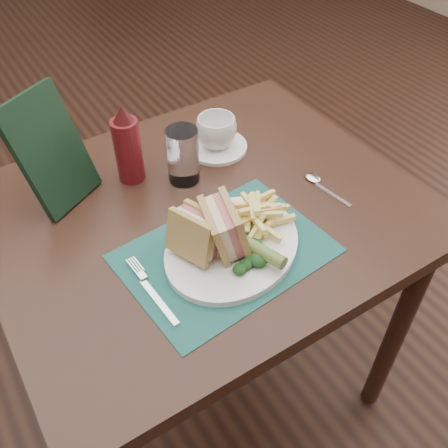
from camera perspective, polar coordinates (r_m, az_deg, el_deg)
name	(u,v)px	position (r m, az deg, el deg)	size (l,w,h in m)	color
floor	(142,278)	(1.94, -9.33, -6.07)	(7.00, 7.00, 0.00)	black
table_main	(208,310)	(1.36, -1.86, -9.75)	(0.90, 0.75, 0.75)	black
placemat	(225,253)	(0.98, 0.17, -3.35)	(0.39, 0.28, 0.00)	#19524B
plate	(232,247)	(0.98, 0.95, -2.61)	(0.30, 0.24, 0.01)	white
sandwich_half_a	(189,240)	(0.91, -4.06, -1.80)	(0.06, 0.10, 0.09)	tan
sandwich_half_b	(214,229)	(0.92, -1.16, -0.60)	(0.06, 0.11, 0.10)	tan
kale_garnish	(249,255)	(0.94, 2.84, -3.55)	(0.11, 0.08, 0.03)	#133615
pickle_spear	(258,249)	(0.93, 3.86, -2.87)	(0.03, 0.03, 0.12)	#506C29
fries_pile	(260,212)	(0.99, 4.10, 1.33)	(0.18, 0.20, 0.06)	#F9E47C
fork	(151,289)	(0.92, -8.32, -7.38)	(0.03, 0.17, 0.01)	silver
spoon	(326,188)	(1.14, 11.53, 4.09)	(0.03, 0.15, 0.01)	silver
saucer	(217,147)	(1.24, -0.86, 8.82)	(0.15, 0.15, 0.01)	white
coffee_cup	(216,132)	(1.21, -0.88, 10.49)	(0.10, 0.10, 0.08)	white
drinking_glass	(183,156)	(1.11, -4.71, 7.79)	(0.07, 0.07, 0.13)	white
ketchup_bottle	(127,144)	(1.11, -11.01, 8.99)	(0.06, 0.06, 0.19)	#590F15
check_presenter	(51,151)	(1.08, -19.18, 7.86)	(0.15, 0.02, 0.25)	black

